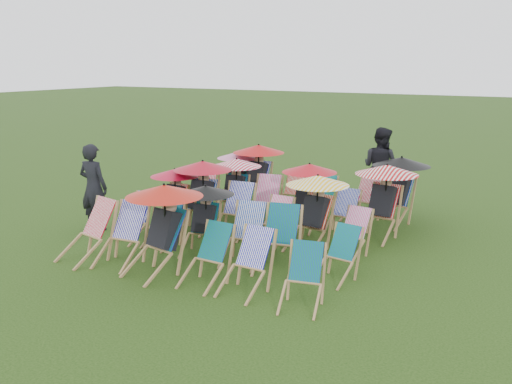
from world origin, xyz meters
The scene contains 33 objects.
ground centered at (0.00, 0.00, 0.00)m, with size 100.00×100.00×0.00m, color black.
deckchair_0 centered at (-1.91, -2.32, 0.50)m, with size 0.84×1.04×1.00m.
deckchair_1 centered at (-1.27, -2.17, 0.49)m, with size 0.73×0.96×0.98m.
deckchair_2 centered at (-0.43, -2.24, 0.76)m, with size 1.21×1.29×1.44m.
deckchair_3 centered at (0.47, -2.23, 0.44)m, with size 0.63×0.85×0.89m.
deckchair_4 centered at (1.15, -2.21, 0.45)m, with size 0.64×0.87×0.91m.
deckchair_5 centered at (2.08, -2.26, 0.42)m, with size 0.70×0.87×0.84m.
deckchair_6 centered at (-1.99, -1.07, 0.43)m, with size 0.63×0.83×0.86m.
deckchair_7 centered at (-1.26, -1.08, 0.41)m, with size 0.57×0.77×0.82m.
deckchair_8 centered at (-0.42, -1.05, 0.63)m, with size 1.00×1.10×1.19m.
deckchair_9 centered at (0.48, -1.13, 0.48)m, with size 0.78×0.98×0.97m.
deckchair_10 centered at (1.11, -1.14, 0.50)m, with size 0.83×1.03×1.00m.
deckchair_11 centered at (2.12, -1.10, 0.41)m, with size 0.65×0.82×0.81m.
deckchair_12 centered at (-1.95, 0.05, 0.62)m, with size 0.99×1.02×1.17m.
deckchair_13 centered at (-1.28, 0.08, 0.73)m, with size 1.17×1.24×1.38m.
deckchair_14 centered at (-0.50, 0.11, 0.49)m, with size 0.73×0.95×0.98m.
deckchair_15 centered at (0.44, -0.04, 0.43)m, with size 0.61×0.82×0.85m.
deckchair_16 centered at (1.16, 0.10, 0.70)m, with size 1.12×1.19×1.33m.
deckchair_17 centered at (1.91, 0.05, 0.41)m, with size 0.64×0.82×0.81m.
deckchair_18 centered at (-2.06, 1.24, 0.50)m, with size 0.83×1.03×1.00m.
deckchair_19 centered at (-1.17, 1.19, 0.67)m, with size 1.07×1.16×1.27m.
deckchair_20 centered at (-0.41, 1.21, 0.47)m, with size 0.78×0.97×0.94m.
deckchair_21 centered at (0.51, 1.22, 0.69)m, with size 1.10×1.17×1.31m.
deckchair_22 centered at (1.31, 1.21, 0.42)m, with size 0.56×0.78×0.84m.
deckchair_23 centered at (2.03, 1.34, 0.74)m, with size 1.19×1.25×1.41m.
deckchair_24 centered at (-1.90, 2.47, 0.63)m, with size 1.01×1.08×1.20m.
deckchair_25 centered at (-1.31, 2.37, 0.75)m, with size 1.19×1.25×1.42m.
deckchair_26 centered at (-0.33, 2.36, 0.44)m, with size 0.63×0.85×0.88m.
deckchair_27 centered at (0.39, 2.35, 0.41)m, with size 0.58×0.79×0.83m.
deckchair_28 centered at (1.32, 2.37, 0.47)m, with size 0.79×0.97×0.94m.
deckchair_29 centered at (2.00, 2.42, 0.74)m, with size 1.18×1.25×1.39m.
person_left centered at (-3.11, -0.93, 0.87)m, with size 0.63×0.42×1.74m, color black.
person_rear centered at (1.27, 3.69, 0.92)m, with size 0.90×0.70×1.85m, color black.
Camera 1 is at (5.12, -8.93, 3.30)m, focal length 40.00 mm.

